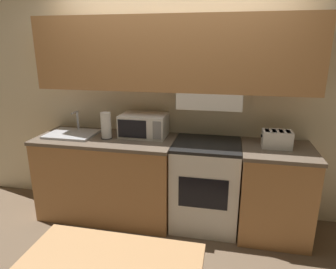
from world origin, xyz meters
name	(u,v)px	position (x,y,z in m)	size (l,w,h in m)	color
ground_plane	(174,205)	(0.00, 0.00, 0.00)	(16.00, 16.00, 0.00)	brown
wall_back	(174,79)	(0.01, -0.07, 1.52)	(5.24, 0.38, 2.55)	beige
lower_counter_main	(108,176)	(-0.69, -0.33, 0.46)	(1.48, 0.67, 0.92)	#B27A47
lower_counter_right_stub	(274,192)	(1.08, -0.33, 0.46)	(0.69, 0.67, 0.92)	#B27A47
stove_range	(206,184)	(0.40, -0.30, 0.46)	(0.67, 0.61, 0.92)	white
microwave	(144,125)	(-0.30, -0.20, 1.04)	(0.49, 0.34, 0.24)	white
toaster	(277,139)	(1.06, -0.30, 1.00)	(0.29, 0.18, 0.17)	white
sink_basin	(72,134)	(-1.08, -0.33, 0.93)	(0.51, 0.41, 0.24)	#B7BABF
paper_towel_roll	(106,126)	(-0.66, -0.35, 1.06)	(0.12, 0.12, 0.28)	black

